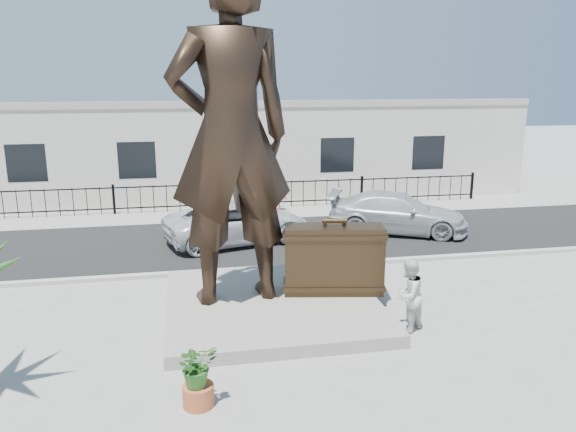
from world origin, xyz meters
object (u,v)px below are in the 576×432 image
object	(u,v)px
statue	(230,135)
car_white	(238,222)
suitcase	(334,259)
tourist	(408,295)

from	to	relation	value
statue	car_white	xyz separation A→B (m)	(0.69, 5.88, -3.65)
suitcase	tourist	distance (m)	2.30
statue	suitcase	size ratio (longest dim) A/B	3.27
statue	car_white	world-z (taller)	statue
suitcase	car_white	bearing A→B (deg)	117.41
suitcase	tourist	xyz separation A→B (m)	(1.23, -1.92, -0.31)
statue	tourist	distance (m)	5.54
car_white	suitcase	bearing A→B (deg)	-177.72
tourist	statue	bearing A→B (deg)	-64.75
statue	suitcase	xyz separation A→B (m)	(2.55, -0.10, -3.20)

